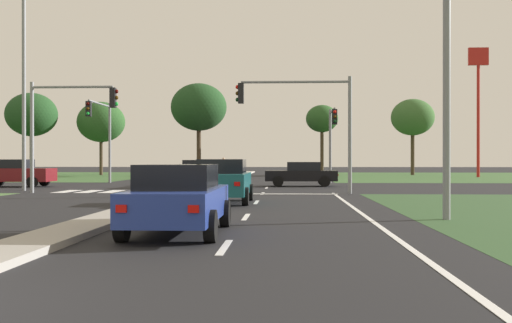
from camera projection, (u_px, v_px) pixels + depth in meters
ground_plane at (207, 187)px, 36.19m from camera, size 200.00×200.00×0.00m
grass_verge_far_right at (506, 176)px, 59.41m from camera, size 35.00×35.00×0.01m
median_island_near at (119, 215)px, 17.21m from camera, size 1.20×22.00×0.14m
median_island_far at (239, 175)px, 61.16m from camera, size 1.20×36.00×0.14m
lane_dash_near at (224, 247)px, 11.35m from camera, size 0.14×2.00×0.01m
lane_dash_second at (246, 217)px, 17.34m from camera, size 0.14×2.00×0.01m
lane_dash_third at (256, 202)px, 23.33m from camera, size 0.14×2.00×0.01m
lane_dash_fourth at (263, 194)px, 29.32m from camera, size 0.14×2.00×0.01m
lane_dash_fifth at (267, 188)px, 35.32m from camera, size 0.14×2.00×0.01m
edge_line_right at (364, 215)px, 17.87m from camera, size 0.14×24.00×0.01m
stop_bar_near at (269, 194)px, 29.01m from camera, size 6.40×0.50×0.01m
crosswalk_bar_near at (67, 191)px, 31.31m from camera, size 0.70×2.80×0.01m
crosswalk_bar_second at (89, 191)px, 31.25m from camera, size 0.70×2.80×0.01m
crosswalk_bar_third at (112, 191)px, 31.19m from camera, size 0.70×2.80×0.01m
crosswalk_bar_fourth at (135, 192)px, 31.14m from camera, size 0.70×2.80×0.01m
crosswalk_bar_fifth at (158, 192)px, 31.08m from camera, size 0.70×2.80×0.01m
crosswalk_bar_sixth at (180, 192)px, 31.02m from camera, size 0.70×2.80×0.01m
car_blue_near at (178, 198)px, 13.41m from camera, size 1.95×4.47×1.50m
car_silver_second at (215, 168)px, 61.11m from camera, size 1.98×4.15×1.53m
car_grey_third at (197, 170)px, 48.93m from camera, size 1.96×4.31×1.54m
car_navy_fourth at (203, 174)px, 35.52m from camera, size 4.24×2.06×1.58m
car_black_fifth at (302, 174)px, 37.49m from camera, size 4.32×2.00×1.46m
car_maroon_sixth at (15, 173)px, 36.77m from camera, size 4.43×2.05×1.61m
car_teal_seventh at (223, 181)px, 23.05m from camera, size 2.09×4.34×1.61m
traffic_signal_near_left at (64, 117)px, 29.88m from camera, size 4.30×0.32×5.33m
traffic_signal_far_left at (102, 126)px, 41.33m from camera, size 0.32×4.96×5.52m
traffic_signal_near_right at (307, 112)px, 29.31m from camera, size 5.47×0.32×5.51m
traffic_signal_far_right at (332, 131)px, 40.83m from camera, size 0.32×4.17×5.03m
street_lamp_near at (449, 21)px, 16.42m from camera, size 0.56×2.11×9.46m
street_lamp_second at (27, 78)px, 32.18m from camera, size 1.62×1.31×10.62m
pedestrian_at_median at (224, 166)px, 48.70m from camera, size 0.34×0.34×1.63m
fastfood_pole_sign at (478, 83)px, 56.95m from camera, size 1.80×0.40×11.83m
treeline_near at (31, 115)px, 61.99m from camera, size 5.08×5.08×8.24m
treeline_second at (101, 122)px, 64.81m from camera, size 4.93×4.93×7.62m
treeline_third at (199, 107)px, 61.04m from camera, size 5.46×5.46×9.07m
treeline_fourth at (322, 119)px, 64.00m from camera, size 3.30×3.30×7.22m
treeline_fifth at (413, 118)px, 65.01m from camera, size 4.48×4.48×7.93m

